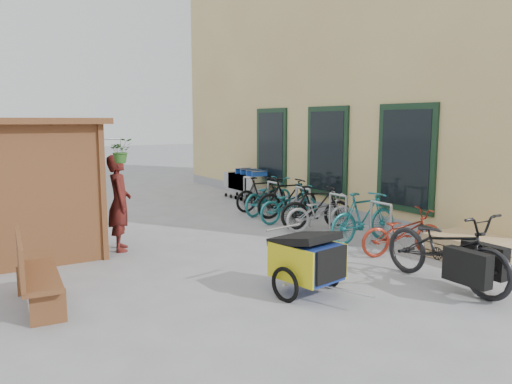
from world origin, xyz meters
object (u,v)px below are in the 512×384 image
kiosk (33,169)px  bike_5 (288,198)px  person_kiosk (119,203)px  bike_2 (320,212)px  bench (32,272)px  child_trailer (307,258)px  bike_3 (316,207)px  cargo_bike (447,249)px  bike_7 (261,194)px  bike_4 (289,204)px  bike_0 (402,232)px  pallet_stack (470,248)px  bike_1 (364,217)px  bike_6 (269,196)px  shopping_carts (244,181)px

kiosk → bike_5: size_ratio=1.53×
person_kiosk → bike_2: size_ratio=1.12×
kiosk → person_kiosk: size_ratio=1.42×
bench → child_trailer: 3.54m
person_kiosk → bike_3: bearing=-82.2°
cargo_bike → person_kiosk: (-3.39, 4.43, 0.33)m
bench → cargo_bike: cargo_bike is taller
person_kiosk → bike_7: bearing=-50.9°
bike_2 → bike_4: bearing=15.2°
bike_3 → bike_5: 1.41m
kiosk → cargo_bike: size_ratio=1.17×
bench → bike_0: 5.94m
pallet_stack → bike_7: 5.79m
child_trailer → bike_0: size_ratio=1.00×
bike_1 → bike_4: bike_1 is taller
bike_7 → bike_0: bearing=178.8°
bike_3 → bike_4: bearing=23.0°
bike_6 → bike_7: 0.46m
bike_0 → bike_3: 2.48m
kiosk → person_kiosk: (1.39, -0.13, -0.67)m
shopping_carts → bike_2: 4.59m
person_kiosk → bike_5: person_kiosk is taller
bike_3 → bike_4: 0.91m
kiosk → pallet_stack: 7.50m
person_kiosk → bike_1: bearing=-100.2°
bike_6 → person_kiosk: bearing=93.5°
bike_2 → bike_5: size_ratio=0.96×
bike_6 → bench: bearing=106.0°
kiosk → bike_7: (5.70, 1.89, -1.10)m
child_trailer → bike_5: bike_5 is taller
shopping_carts → cargo_bike: size_ratio=0.83×
cargo_bike → bike_1: (0.80, 2.53, -0.05)m
shopping_carts → bike_5: bearing=-99.7°
bike_3 → bike_7: bearing=14.9°
bike_5 → bike_6: size_ratio=0.93×
shopping_carts → bike_2: bearing=-99.5°
bike_7 → cargo_bike: bearing=172.9°
bike_0 → bike_6: bearing=14.2°
bike_4 → bike_0: bearing=178.2°
shopping_carts → bike_5: size_ratio=1.09×
bike_0 → cargo_bike: bearing=169.6°
person_kiosk → bike_7: 4.77m
bike_0 → bike_6: size_ratio=0.90×
bike_0 → bike_7: bike_7 is taller
bike_0 → child_trailer: bearing=120.8°
pallet_stack → bike_3: 3.37m
bike_3 → kiosk: bearing=102.2°
shopping_carts → bike_6: size_ratio=1.02×
bike_1 → bike_7: bike_1 is taller
bike_4 → cargo_bike: bearing=169.6°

